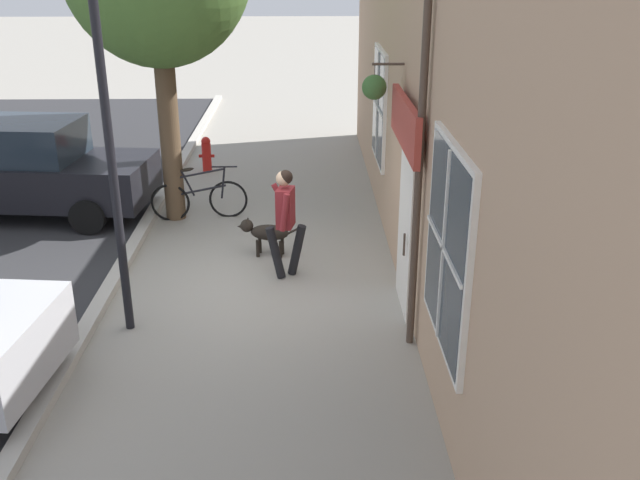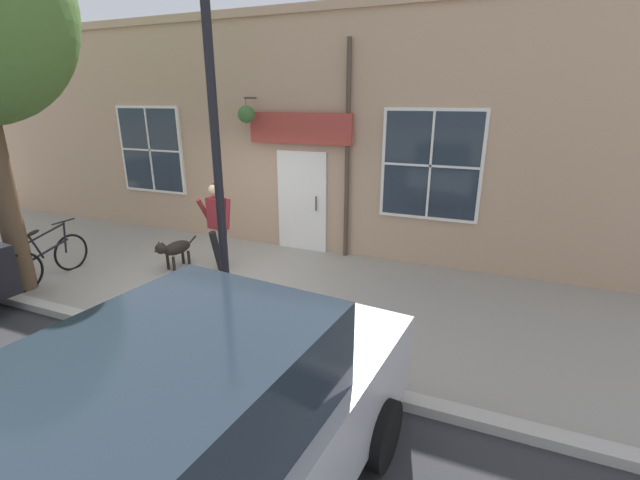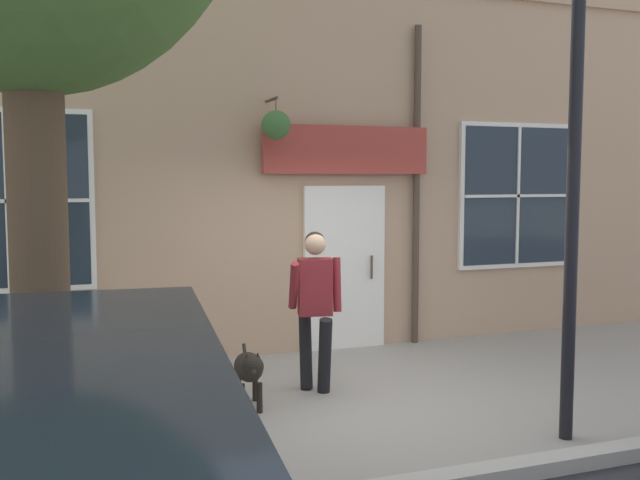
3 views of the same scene
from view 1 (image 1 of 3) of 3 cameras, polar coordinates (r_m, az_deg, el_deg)
name	(u,v)px [view 1 (image 1 of 3)]	position (r m, az deg, el deg)	size (l,w,h in m)	color
ground_plane	(250,283)	(10.57, -5.61, -3.43)	(90.00, 90.00, 0.00)	gray
storefront_facade	(417,122)	(9.85, 7.74, 9.34)	(0.95, 18.00, 4.78)	tan
pedestrian_walking	(285,214)	(10.38, -2.79, 2.09)	(0.63, 0.61, 1.66)	black
dog_on_leash	(266,232)	(11.34, -4.38, 0.63)	(1.02, 0.37, 0.62)	black
leaning_bicycle	(200,199)	(13.09, -9.61, 3.29)	(1.73, 0.22, 1.00)	black
parked_car_nearest_curb	(27,169)	(14.00, -22.38, 5.30)	(4.45, 2.25, 1.75)	black
street_lamp	(104,96)	(8.65, -16.90, 10.96)	(0.32, 0.32, 4.56)	black
fire_hydrant	(207,153)	(15.96, -9.07, 6.85)	(0.34, 0.20, 0.77)	red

